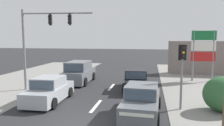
{
  "coord_description": "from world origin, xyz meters",
  "views": [
    {
      "loc": [
        3.07,
        -8.91,
        3.9
      ],
      "look_at": [
        0.76,
        4.0,
        2.41
      ],
      "focal_mm": 35.0,
      "sensor_mm": 36.0,
      "label": 1
    }
  ],
  "objects_px": {
    "shopping_plaza_sign": "(203,49)",
    "sedan_kerbside_parked": "(49,91)",
    "sedan_crossing_left": "(141,101)",
    "sedan_receding_far": "(136,81)",
    "suv_oncoming_mid": "(79,73)",
    "traffic_signal_mast": "(40,35)",
    "pedestal_signal_right_kerb": "(182,66)"
  },
  "relations": [
    {
      "from": "sedan_kerbside_parked",
      "to": "suv_oncoming_mid",
      "type": "xyz_separation_m",
      "value": [
        -0.08,
        5.93,
        0.18
      ]
    },
    {
      "from": "shopping_plaza_sign",
      "to": "sedan_crossing_left",
      "type": "bearing_deg",
      "value": -117.32
    },
    {
      "from": "sedan_crossing_left",
      "to": "sedan_kerbside_parked",
      "type": "distance_m",
      "value": 5.83
    },
    {
      "from": "pedestal_signal_right_kerb",
      "to": "sedan_receding_far",
      "type": "distance_m",
      "value": 5.33
    },
    {
      "from": "shopping_plaza_sign",
      "to": "suv_oncoming_mid",
      "type": "height_order",
      "value": "shopping_plaza_sign"
    },
    {
      "from": "sedan_receding_far",
      "to": "suv_oncoming_mid",
      "type": "relative_size",
      "value": 0.95
    },
    {
      "from": "traffic_signal_mast",
      "to": "sedan_crossing_left",
      "type": "relative_size",
      "value": 1.39
    },
    {
      "from": "sedan_crossing_left",
      "to": "suv_oncoming_mid",
      "type": "xyz_separation_m",
      "value": [
        -5.77,
        7.23,
        0.18
      ]
    },
    {
      "from": "shopping_plaza_sign",
      "to": "sedan_kerbside_parked",
      "type": "bearing_deg",
      "value": -141.68
    },
    {
      "from": "traffic_signal_mast",
      "to": "suv_oncoming_mid",
      "type": "height_order",
      "value": "traffic_signal_mast"
    },
    {
      "from": "pedestal_signal_right_kerb",
      "to": "shopping_plaza_sign",
      "type": "xyz_separation_m",
      "value": [
        2.97,
        8.62,
        0.57
      ]
    },
    {
      "from": "traffic_signal_mast",
      "to": "shopping_plaza_sign",
      "type": "relative_size",
      "value": 1.3
    },
    {
      "from": "pedestal_signal_right_kerb",
      "to": "suv_oncoming_mid",
      "type": "xyz_separation_m",
      "value": [
        -7.86,
        6.05,
        -1.53
      ]
    },
    {
      "from": "sedan_crossing_left",
      "to": "sedan_receding_far",
      "type": "xyz_separation_m",
      "value": [
        -0.67,
        5.4,
        0.0
      ]
    },
    {
      "from": "pedestal_signal_right_kerb",
      "to": "shopping_plaza_sign",
      "type": "bearing_deg",
      "value": 70.98
    },
    {
      "from": "pedestal_signal_right_kerb",
      "to": "sedan_crossing_left",
      "type": "relative_size",
      "value": 0.82
    },
    {
      "from": "pedestal_signal_right_kerb",
      "to": "sedan_receding_far",
      "type": "height_order",
      "value": "pedestal_signal_right_kerb"
    },
    {
      "from": "shopping_plaza_sign",
      "to": "sedan_receding_far",
      "type": "relative_size",
      "value": 1.06
    },
    {
      "from": "sedan_crossing_left",
      "to": "sedan_receding_far",
      "type": "distance_m",
      "value": 5.44
    },
    {
      "from": "traffic_signal_mast",
      "to": "suv_oncoming_mid",
      "type": "bearing_deg",
      "value": 59.7
    },
    {
      "from": "pedestal_signal_right_kerb",
      "to": "sedan_receding_far",
      "type": "relative_size",
      "value": 0.82
    },
    {
      "from": "traffic_signal_mast",
      "to": "pedestal_signal_right_kerb",
      "type": "xyz_separation_m",
      "value": [
        9.71,
        -2.88,
        -1.73
      ]
    },
    {
      "from": "sedan_crossing_left",
      "to": "shopping_plaza_sign",
      "type": "bearing_deg",
      "value": 62.68
    },
    {
      "from": "sedan_crossing_left",
      "to": "sedan_kerbside_parked",
      "type": "xyz_separation_m",
      "value": [
        -5.68,
        1.3,
        0.0
      ]
    },
    {
      "from": "suv_oncoming_mid",
      "to": "sedan_receding_far",
      "type": "bearing_deg",
      "value": -19.7
    },
    {
      "from": "sedan_crossing_left",
      "to": "sedan_receding_far",
      "type": "bearing_deg",
      "value": 97.04
    },
    {
      "from": "traffic_signal_mast",
      "to": "pedestal_signal_right_kerb",
      "type": "distance_m",
      "value": 10.27
    },
    {
      "from": "pedestal_signal_right_kerb",
      "to": "sedan_receding_far",
      "type": "bearing_deg",
      "value": 123.13
    },
    {
      "from": "suv_oncoming_mid",
      "to": "sedan_kerbside_parked",
      "type": "bearing_deg",
      "value": -89.19
    },
    {
      "from": "sedan_kerbside_parked",
      "to": "pedestal_signal_right_kerb",
      "type": "bearing_deg",
      "value": -0.92
    },
    {
      "from": "pedestal_signal_right_kerb",
      "to": "shopping_plaza_sign",
      "type": "height_order",
      "value": "shopping_plaza_sign"
    },
    {
      "from": "traffic_signal_mast",
      "to": "pedestal_signal_right_kerb",
      "type": "bearing_deg",
      "value": -16.55
    }
  ]
}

